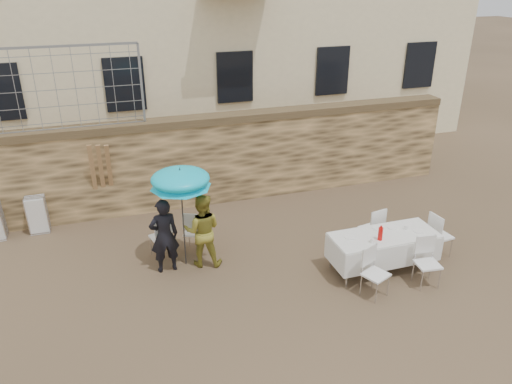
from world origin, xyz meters
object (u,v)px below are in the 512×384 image
object	(u,v)px
banquet_table	(384,236)
table_chair_front_left	(376,273)
man_suit	(164,236)
table_chair_front_right	(428,263)
woman_dress	(202,230)
umbrella	(181,182)
couple_chair_left	(161,236)
soda_bottle	(380,234)
couple_chair_right	(195,231)
table_chair_back	(371,228)
chair_stack_right	(38,212)
table_chair_side	(440,234)

from	to	relation	value
banquet_table	table_chair_front_left	bearing A→B (deg)	-128.66
man_suit	table_chair_front_right	xyz separation A→B (m)	(4.58, -2.02, -0.29)
woman_dress	umbrella	bearing A→B (deg)	1.12
couple_chair_left	soda_bottle	size ratio (longest dim) A/B	3.69
couple_chair_right	soda_bottle	world-z (taller)	soda_bottle
woman_dress	table_chair_front_right	xyz separation A→B (m)	(3.83, -2.02, -0.29)
table_chair_front_left	soda_bottle	bearing A→B (deg)	32.79
umbrella	table_chair_back	xyz separation A→B (m)	(3.88, -0.57, -1.33)
couple_chair_left	chair_stack_right	xyz separation A→B (m)	(-2.50, 1.98, -0.02)
woman_dress	soda_bottle	distance (m)	3.44
soda_bottle	table_chair_side	distance (m)	1.67
couple_chair_left	table_chair_back	size ratio (longest dim) A/B	1.00
couple_chair_right	chair_stack_right	world-z (taller)	couple_chair_right
table_chair_back	table_chair_front_right	bearing A→B (deg)	90.33
woman_dress	table_chair_back	distance (m)	3.57
man_suit	woman_dress	size ratio (longest dim) A/B	1.01
woman_dress	table_chair_back	bearing A→B (deg)	-170.44
man_suit	couple_chair_right	bearing A→B (deg)	-145.98
table_chair_back	couple_chair_right	bearing A→B (deg)	-26.45
man_suit	table_chair_front_left	xyz separation A→B (m)	(3.48, -2.02, -0.29)
woman_dress	chair_stack_right	bearing A→B (deg)	-20.90
table_chair_side	banquet_table	bearing A→B (deg)	87.59
man_suit	banquet_table	size ratio (longest dim) A/B	0.74
couple_chair_right	table_chair_front_left	bearing A→B (deg)	162.73
table_chair_front_left	table_chair_back	world-z (taller)	same
table_chair_front_left	chair_stack_right	xyz separation A→B (m)	(-5.98, 4.55, -0.02)
table_chair_front_left	table_chair_back	distance (m)	1.74
umbrella	table_chair_front_right	bearing A→B (deg)	-26.84
couple_chair_left	table_chair_back	bearing A→B (deg)	151.80
couple_chair_left	soda_bottle	distance (m)	4.37
couple_chair_left	chair_stack_right	bearing A→B (deg)	-53.32
man_suit	chair_stack_right	size ratio (longest dim) A/B	1.68
banquet_table	table_chair_back	distance (m)	0.86
table_chair_front_left	chair_stack_right	bearing A→B (deg)	119.21
table_chair_front_right	chair_stack_right	bearing A→B (deg)	153.75
man_suit	table_chair_back	world-z (taller)	man_suit
umbrella	banquet_table	distance (m)	4.07
couple_chair_right	table_chair_back	distance (m)	3.72
couple_chair_left	couple_chair_right	size ratio (longest dim) A/B	1.00
soda_bottle	table_chair_back	bearing A→B (deg)	67.17
table_chair_front_left	couple_chair_left	bearing A→B (deg)	120.09
banquet_table	chair_stack_right	bearing A→B (deg)	149.99
man_suit	table_chair_back	bearing A→B (deg)	169.66
man_suit	chair_stack_right	bearing A→B (deg)	-49.56
couple_chair_left	table_chair_side	distance (m)	5.74
couple_chair_left	soda_bottle	bearing A→B (deg)	138.29
table_chair_front_right	couple_chair_right	bearing A→B (deg)	153.02
table_chair_side	couple_chair_right	bearing A→B (deg)	63.76
table_chair_back	table_chair_side	size ratio (longest dim) A/B	1.00
umbrella	table_chair_front_left	size ratio (longest dim) A/B	2.01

